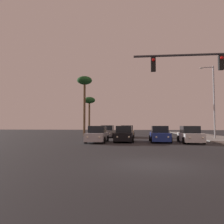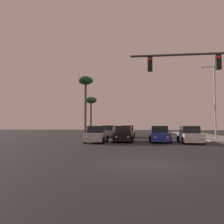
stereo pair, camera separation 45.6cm
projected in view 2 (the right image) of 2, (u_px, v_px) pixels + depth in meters
The scene contains 10 objects.
ground_plane at pixel (148, 165), 9.95m from camera, with size 120.00×120.00×0.00m, color #28282B.
car_grey at pixel (108, 132), 31.23m from camera, with size 2.04×4.34×1.68m.
car_black at pixel (124, 134), 23.09m from camera, with size 2.04×4.33×1.68m.
car_blue at pixel (159, 135), 22.59m from camera, with size 2.04×4.32×1.68m.
car_silver at pixel (97, 135), 22.39m from camera, with size 2.04×4.31×1.68m.
car_white at pixel (190, 135), 21.55m from camera, with size 2.04×4.33×1.68m.
car_tan at pixel (128, 132), 30.88m from camera, with size 2.04×4.32×1.68m.
street_lamp at pixel (214, 98), 26.84m from camera, with size 1.74×0.24×9.00m.
palm_tree_far at pixel (91, 102), 45.22m from camera, with size 2.40×2.40×7.46m.
palm_tree_mid at pixel (86, 84), 35.26m from camera, with size 2.40×2.40×9.57m.
Camera 2 is at (-0.45, -10.20, 1.87)m, focal length 35.00 mm.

